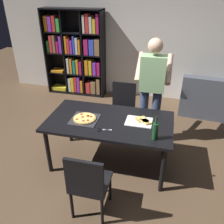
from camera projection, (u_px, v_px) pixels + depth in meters
name	position (u px, v px, depth m)	size (l,w,h in m)	color
ground_plane	(110.00, 162.00, 3.65)	(12.00, 12.00, 0.00)	brown
back_wall	(138.00, 36.00, 5.17)	(6.40, 0.10, 2.80)	silver
dining_table	(109.00, 125.00, 3.32)	(1.75, 0.94, 0.75)	black
chair_near_camera	(88.00, 182.00, 2.59)	(0.42, 0.42, 0.90)	black
chair_far_side	(123.00, 105.00, 4.21)	(0.42, 0.42, 0.90)	black
couch	(224.00, 101.00, 4.79)	(1.77, 1.00, 0.85)	#4C515B
bookshelf	(77.00, 55.00, 5.49)	(1.40, 0.35, 1.95)	black
person_serving_pizza	(152.00, 87.00, 3.68)	(0.55, 0.54, 1.75)	#38476B
pepperoni_pizza_on_tray	(85.00, 119.00, 3.29)	(0.38, 0.38, 0.04)	#2D2D33
pizza_slices_on_towel	(141.00, 121.00, 3.24)	(0.36, 0.28, 0.03)	white
wine_bottle	(155.00, 131.00, 2.84)	(0.07, 0.07, 0.32)	#194723
kitchen_scissors	(102.00, 130.00, 3.06)	(0.20, 0.09, 0.01)	silver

